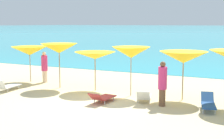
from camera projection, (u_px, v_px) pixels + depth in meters
The scene contains 12 objects.
ground_plane at pixel (163, 74), 23.21m from camera, with size 50.00×100.00×0.30m, color beige.
umbrella_0 at pixel (30, 51), 18.97m from camera, with size 2.32×2.32×2.10m.
umbrella_1 at pixel (59, 48), 17.12m from camera, with size 2.04×2.04×2.39m.
umbrella_2 at pixel (95, 55), 16.43m from camera, with size 2.27×2.27×2.01m.
umbrella_3 at pixel (131, 52), 15.24m from camera, with size 1.94×1.94×2.35m.
umbrella_4 at pixel (183, 57), 14.38m from camera, with size 2.35×2.35×2.21m.
lounge_chair_0 at pixel (102, 97), 14.15m from camera, with size 0.70×1.50×0.52m.
lounge_chair_1 at pixel (144, 96), 14.22m from camera, with size 1.01×1.70×0.65m.
lounge_chair_2 at pixel (208, 103), 12.91m from camera, with size 0.88×1.61×0.61m.
lounge_chair_3 at pixel (7, 86), 16.55m from camera, with size 0.73×1.59×0.67m.
beachgoer_0 at pixel (162, 83), 13.42m from camera, with size 0.37×0.37×1.89m.
beachgoer_2 at pixel (45, 66), 18.88m from camera, with size 0.36×0.36×1.80m.
Camera 1 is at (6.91, -12.17, 3.46)m, focal length 51.75 mm.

